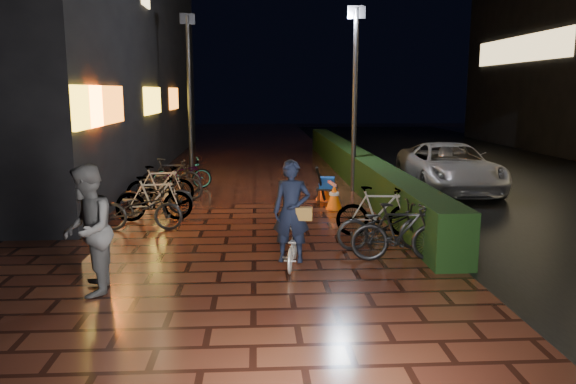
{
  "coord_description": "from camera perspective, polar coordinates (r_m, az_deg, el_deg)",
  "views": [
    {
      "loc": [
        0.06,
        -10.58,
        2.94
      ],
      "look_at": [
        0.64,
        -0.44,
        1.1
      ],
      "focal_mm": 35.0,
      "sensor_mm": 36.0,
      "label": 1
    }
  ],
  "objects": [
    {
      "name": "lamp_post_sf",
      "position": [
        20.44,
        -10.01,
        10.46
      ],
      "size": [
        0.52,
        0.26,
        5.56
      ],
      "color": "black",
      "rests_on": "ground"
    },
    {
      "name": "ground",
      "position": [
        10.98,
        -3.46,
        -5.28
      ],
      "size": [
        80.0,
        80.0,
        0.0
      ],
      "primitive_type": "plane",
      "color": "#381911",
      "rests_on": "ground"
    },
    {
      "name": "cyclist",
      "position": [
        9.38,
        0.4,
        -3.67
      ],
      "size": [
        0.69,
        1.33,
        1.83
      ],
      "color": "silver",
      "rests_on": "ground"
    },
    {
      "name": "parked_bikes_hedge",
      "position": [
        10.69,
        10.01,
        -3.09
      ],
      "size": [
        1.89,
        2.36,
        1.03
      ],
      "color": "black",
      "rests_on": "ground"
    },
    {
      "name": "hedge",
      "position": [
        19.01,
        6.59,
        2.84
      ],
      "size": [
        0.7,
        20.0,
        1.0
      ],
      "primitive_type": "cube",
      "color": "black",
      "rests_on": "ground"
    },
    {
      "name": "traffic_barrier",
      "position": [
        14.66,
        4.15,
        -0.03
      ],
      "size": [
        0.54,
        1.61,
        0.65
      ],
      "color": "orange",
      "rests_on": "ground"
    },
    {
      "name": "lamp_post_hedge",
      "position": [
        16.59,
        6.81,
        10.1
      ],
      "size": [
        0.51,
        0.17,
        5.29
      ],
      "color": "black",
      "rests_on": "ground"
    },
    {
      "name": "parked_bikes_storefront",
      "position": [
        14.74,
        -12.54,
        0.45
      ],
      "size": [
        2.06,
        5.9,
        1.03
      ],
      "color": "black",
      "rests_on": "ground"
    },
    {
      "name": "van",
      "position": [
        17.38,
        16.04,
        2.46
      ],
      "size": [
        2.5,
        5.07,
        1.38
      ],
      "primitive_type": "imported",
      "rotation": [
        0.0,
        0.0,
        -0.04
      ],
      "color": "#9F9EA3",
      "rests_on": "ground"
    },
    {
      "name": "bystander_person",
      "position": [
        8.6,
        -19.7,
        -3.69
      ],
      "size": [
        0.87,
        1.04,
        1.91
      ],
      "primitive_type": "imported",
      "rotation": [
        0.0,
        0.0,
        -1.4
      ],
      "color": "#505153",
      "rests_on": "ground"
    },
    {
      "name": "asphalt_road",
      "position": [
        18.2,
        26.23,
        -0.08
      ],
      "size": [
        11.0,
        60.0,
        0.01
      ],
      "primitive_type": "cube",
      "color": "black",
      "rests_on": "ground"
    },
    {
      "name": "cart_assembly",
      "position": [
        14.77,
        3.91,
        0.8
      ],
      "size": [
        0.64,
        0.55,
        1.0
      ],
      "color": "black",
      "rests_on": "ground"
    }
  ]
}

